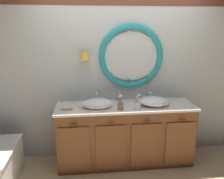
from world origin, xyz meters
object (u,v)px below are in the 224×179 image
toothbrush_holder_right (138,105)px  folded_hand_towel (67,108)px  sink_basin_right (154,101)px  soap_dispenser (120,97)px  toothbrush_holder_left (120,106)px  sink_basin_left (97,103)px

toothbrush_holder_right → folded_hand_towel: size_ratio=1.39×
sink_basin_right → toothbrush_holder_right: bearing=-151.4°
sink_basin_right → soap_dispenser: size_ratio=2.75×
toothbrush_holder_left → folded_hand_towel: size_ratio=1.38×
sink_basin_left → toothbrush_holder_right: 0.56m
toothbrush_holder_right → soap_dispenser: (-0.19, 0.36, 0.01)m
sink_basin_left → soap_dispenser: soap_dispenser is taller
sink_basin_left → toothbrush_holder_left: size_ratio=1.97×
folded_hand_towel → soap_dispenser: bearing=18.3°
sink_basin_left → folded_hand_towel: 0.42m
sink_basin_left → toothbrush_holder_left: (0.30, -0.14, -0.00)m
toothbrush_holder_left → sink_basin_left: bearing=156.0°
sink_basin_right → soap_dispenser: 0.51m
toothbrush_holder_left → sink_basin_right: bearing=15.0°
soap_dispenser → folded_hand_towel: bearing=-161.7°
soap_dispenser → sink_basin_left: bearing=-148.4°
soap_dispenser → folded_hand_towel: size_ratio=1.00×
sink_basin_right → toothbrush_holder_right: 0.31m
sink_basin_right → soap_dispenser: soap_dispenser is taller
sink_basin_left → toothbrush_holder_right: (0.54, -0.15, 0.00)m
toothbrush_holder_left → folded_hand_towel: bearing=172.4°
toothbrush_holder_left → toothbrush_holder_right: bearing=-3.1°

